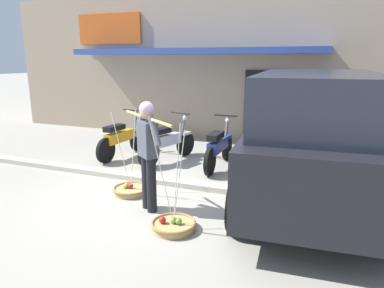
% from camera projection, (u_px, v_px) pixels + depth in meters
% --- Properties ---
extents(ground_plane, '(90.00, 90.00, 0.00)m').
position_uv_depth(ground_plane, '(153.00, 198.00, 5.89)').
color(ground_plane, '#9E998C').
extents(sidewalk_curb, '(20.00, 0.24, 0.10)m').
position_uv_depth(sidewalk_curb, '(170.00, 182.00, 6.52)').
color(sidewalk_curb, '#BAB4A5').
rests_on(sidewalk_curb, ground).
extents(fruit_vendor, '(1.27, 0.98, 1.70)m').
position_uv_depth(fruit_vendor, '(148.00, 149.00, 5.22)').
color(fruit_vendor, black).
rests_on(fruit_vendor, ground).
extents(fruit_basket_left_side, '(0.64, 0.64, 1.45)m').
position_uv_depth(fruit_basket_left_side, '(131.00, 189.00, 6.08)').
color(fruit_basket_left_side, tan).
rests_on(fruit_basket_left_side, ground).
extents(fruit_basket_right_side, '(0.64, 0.64, 1.45)m').
position_uv_depth(fruit_basket_right_side, '(173.00, 224.00, 4.79)').
color(fruit_basket_right_side, tan).
rests_on(fruit_basket_right_side, ground).
extents(motorcycle_nearest_shop, '(0.54, 1.82, 1.09)m').
position_uv_depth(motorcycle_nearest_shop, '(121.00, 138.00, 8.27)').
color(motorcycle_nearest_shop, black).
rests_on(motorcycle_nearest_shop, ground).
extents(motorcycle_second_in_row, '(0.71, 1.76, 1.09)m').
position_uv_depth(motorcycle_second_in_row, '(167.00, 142.00, 7.89)').
color(motorcycle_second_in_row, black).
rests_on(motorcycle_second_in_row, ground).
extents(motorcycle_third_in_row, '(0.54, 1.82, 1.09)m').
position_uv_depth(motorcycle_third_in_row, '(219.00, 147.00, 7.45)').
color(motorcycle_third_in_row, black).
rests_on(motorcycle_third_in_row, ground).
extents(parked_truck, '(2.42, 4.92, 2.10)m').
position_uv_depth(parked_truck, '(315.00, 134.00, 5.56)').
color(parked_truck, black).
rests_on(parked_truck, ground).
extents(storefront_building, '(13.00, 6.00, 4.20)m').
position_uv_depth(storefront_building, '(222.00, 65.00, 12.26)').
color(storefront_building, tan).
rests_on(storefront_building, ground).
extents(wooden_crate, '(0.44, 0.36, 0.32)m').
position_uv_depth(wooden_crate, '(244.00, 159.00, 7.62)').
color(wooden_crate, olive).
rests_on(wooden_crate, ground).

